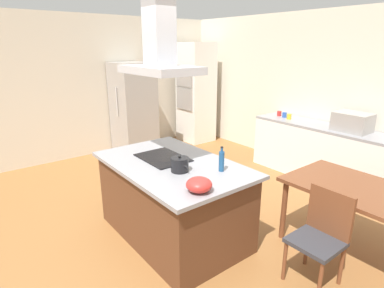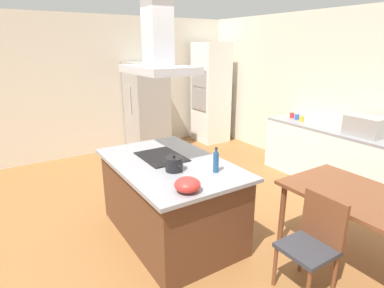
{
  "view_description": "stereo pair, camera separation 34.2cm",
  "coord_description": "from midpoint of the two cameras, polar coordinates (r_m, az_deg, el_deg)",
  "views": [
    {
      "loc": [
        2.69,
        -1.82,
        2.14
      ],
      "look_at": [
        -0.16,
        0.4,
        1.0
      ],
      "focal_mm": 29.48,
      "sensor_mm": 36.0,
      "label": 1
    },
    {
      "loc": [
        2.89,
        -1.54,
        2.14
      ],
      "look_at": [
        -0.16,
        0.4,
        1.0
      ],
      "focal_mm": 29.48,
      "sensor_mm": 36.0,
      "label": 2
    }
  ],
  "objects": [
    {
      "name": "wall_oven_stack",
      "position": [
        7.22,
        -0.65,
        9.22
      ],
      "size": [
        0.7,
        0.66,
        2.2
      ],
      "color": "white",
      "rests_on": "ground"
    },
    {
      "name": "wall_back",
      "position": [
        5.72,
        22.62,
        8.24
      ],
      "size": [
        7.2,
        0.1,
        2.7
      ],
      "primitive_type": "cube",
      "color": "beige",
      "rests_on": "ground"
    },
    {
      "name": "olive_oil_bottle",
      "position": [
        3.21,
        2.33,
        -3.11
      ],
      "size": [
        0.06,
        0.06,
        0.26
      ],
      "color": "navy",
      "rests_on": "kitchen_island"
    },
    {
      "name": "dining_table",
      "position": [
        3.61,
        25.63,
        -8.43
      ],
      "size": [
        1.4,
        0.9,
        0.75
      ],
      "color": "brown",
      "rests_on": "ground"
    },
    {
      "name": "coffee_mug_blue",
      "position": [
        5.84,
        14.77,
        5.1
      ],
      "size": [
        0.08,
        0.08,
        0.09
      ],
      "primitive_type": "cylinder",
      "color": "#2D56B2",
      "rests_on": "back_counter"
    },
    {
      "name": "chair_facing_island",
      "position": [
        3.16,
        19.51,
        -14.74
      ],
      "size": [
        0.42,
        0.42,
        0.89
      ],
      "color": "#333338",
      "rests_on": "ground"
    },
    {
      "name": "ground",
      "position": [
        4.74,
        9.81,
        -9.61
      ],
      "size": [
        16.0,
        16.0,
        0.0
      ],
      "primitive_type": "plane",
      "color": "#936033"
    },
    {
      "name": "refrigerator",
      "position": [
        6.52,
        -12.03,
        6.24
      ],
      "size": [
        0.8,
        0.73,
        1.82
      ],
      "color": "#9E9993",
      "rests_on": "ground"
    },
    {
      "name": "kitchen_island",
      "position": [
        3.67,
        -6.17,
        -9.99
      ],
      "size": [
        1.78,
        1.13,
        0.9
      ],
      "color": "#59331E",
      "rests_on": "ground"
    },
    {
      "name": "back_counter",
      "position": [
        5.5,
        21.46,
        -1.63
      ],
      "size": [
        2.49,
        0.62,
        0.9
      ],
      "color": "white",
      "rests_on": "ground"
    },
    {
      "name": "wall_left",
      "position": [
        6.84,
        -14.8,
        10.29
      ],
      "size": [
        0.1,
        8.8,
        2.7
      ],
      "primitive_type": "cube",
      "color": "beige",
      "rests_on": "ground"
    },
    {
      "name": "range_hood",
      "position": [
        3.42,
        -8.87,
        16.68
      ],
      "size": [
        0.9,
        0.55,
        0.78
      ],
      "color": "#ADADB2"
    },
    {
      "name": "tea_kettle",
      "position": [
        3.22,
        -5.28,
        -3.77
      ],
      "size": [
        0.23,
        0.18,
        0.17
      ],
      "color": "black",
      "rests_on": "kitchen_island"
    },
    {
      "name": "countertop_microwave",
      "position": [
        5.2,
        25.37,
        3.58
      ],
      "size": [
        0.5,
        0.38,
        0.28
      ],
      "primitive_type": "cube",
      "color": "#9E9993",
      "rests_on": "back_counter"
    },
    {
      "name": "coffee_mug_red",
      "position": [
        5.93,
        13.92,
        5.36
      ],
      "size": [
        0.08,
        0.08,
        0.09
      ],
      "primitive_type": "cylinder",
      "color": "red",
      "rests_on": "back_counter"
    },
    {
      "name": "mixing_bowl",
      "position": [
        2.79,
        -2.26,
        -7.44
      ],
      "size": [
        0.24,
        0.24,
        0.13
      ],
      "primitive_type": "ellipsoid",
      "color": "red",
      "rests_on": "kitchen_island"
    },
    {
      "name": "coffee_mug_yellow",
      "position": [
        5.71,
        15.53,
        4.78
      ],
      "size": [
        0.08,
        0.08,
        0.09
      ],
      "primitive_type": "cylinder",
      "color": "gold",
      "rests_on": "back_counter"
    },
    {
      "name": "cooktop",
      "position": [
        3.64,
        -7.99,
        -2.5
      ],
      "size": [
        0.6,
        0.44,
        0.01
      ],
      "primitive_type": "cube",
      "color": "black",
      "rests_on": "kitchen_island"
    }
  ]
}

